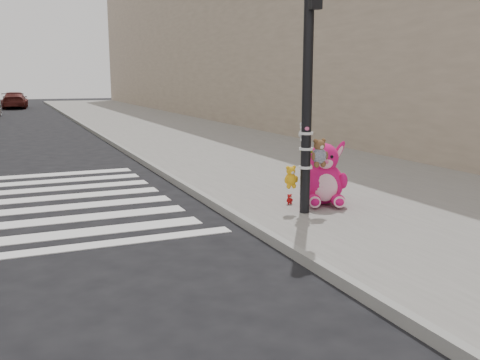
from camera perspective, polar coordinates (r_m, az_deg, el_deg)
name	(u,v)px	position (r m, az deg, el deg)	size (l,w,h in m)	color
ground	(186,282)	(6.28, -5.74, -10.73)	(120.00, 120.00, 0.00)	black
sidewalk_near	(240,149)	(17.12, 0.02, 3.30)	(7.00, 80.00, 0.14)	slate
curb_edge	(133,155)	(16.08, -11.35, 2.61)	(0.12, 80.00, 0.15)	gray
bld_near	(261,25)	(28.49, 2.28, 16.22)	(5.00, 60.00, 10.00)	tan
signal_pole	(308,111)	(8.59, 7.26, 7.28)	(0.71, 0.48, 4.00)	black
pink_bunny	(324,178)	(9.34, 8.93, 0.19)	(0.95, 1.02, 1.13)	#DF126C
red_teddy	(289,199)	(9.34, 5.30, -2.05)	(0.13, 0.09, 0.18)	#AD1112
car_maroon_near	(15,100)	(45.38, -22.89, 7.85)	(1.78, 4.39, 1.27)	#571C19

